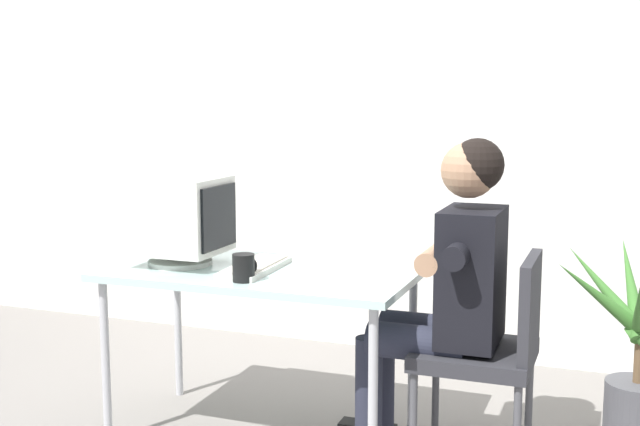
{
  "coord_description": "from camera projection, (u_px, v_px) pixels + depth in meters",
  "views": [
    {
      "loc": [
        1.4,
        -3.02,
        1.44
      ],
      "look_at": [
        0.26,
        0.0,
        0.98
      ],
      "focal_mm": 45.61,
      "sensor_mm": 36.0,
      "label": 1
    }
  ],
  "objects": [
    {
      "name": "potted_plant",
      "position": [
        639.0,
        349.0,
        3.36
      ],
      "size": [
        0.72,
        0.79,
        0.87
      ],
      "color": "#4C4C51",
      "rests_on": "ground_plane"
    },
    {
      "name": "office_chair",
      "position": [
        491.0,
        345.0,
        3.12
      ],
      "size": [
        0.44,
        0.44,
        0.84
      ],
      "color": "#4C4C51",
      "rests_on": "ground_plane"
    },
    {
      "name": "person_seated",
      "position": [
        446.0,
        284.0,
        3.16
      ],
      "size": [
        0.67,
        0.55,
        1.29
      ],
      "color": "black",
      "rests_on": "ground_plane"
    },
    {
      "name": "desk",
      "position": [
        261.0,
        282.0,
        3.39
      ],
      "size": [
        1.28,
        0.7,
        0.73
      ],
      "color": "#B7B7BC",
      "rests_on": "ground_plane"
    },
    {
      "name": "desk_mug",
      "position": [
        244.0,
        268.0,
        3.16
      ],
      "size": [
        0.09,
        0.1,
        0.11
      ],
      "color": "black",
      "rests_on": "desk"
    },
    {
      "name": "crt_monitor",
      "position": [
        180.0,
        217.0,
        3.45
      ],
      "size": [
        0.38,
        0.34,
        0.38
      ],
      "color": "silver",
      "rests_on": "desk"
    },
    {
      "name": "keyboard",
      "position": [
        255.0,
        267.0,
        3.35
      ],
      "size": [
        0.18,
        0.44,
        0.03
      ],
      "color": "silver",
      "rests_on": "desk"
    },
    {
      "name": "wall_back",
      "position": [
        416.0,
        86.0,
        4.47
      ],
      "size": [
        8.0,
        0.1,
        3.0
      ],
      "primitive_type": "cube",
      "color": "silver",
      "rests_on": "ground_plane"
    }
  ]
}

